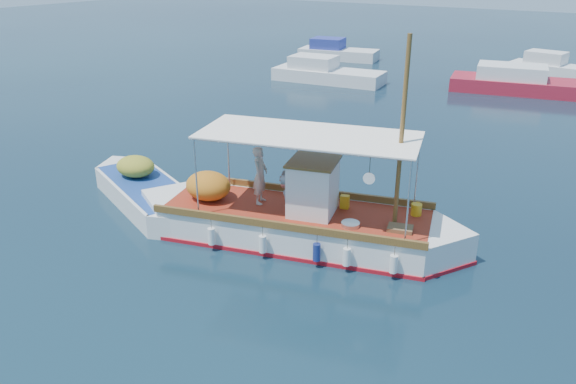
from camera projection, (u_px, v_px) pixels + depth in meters
The scene contains 7 objects.
ground at pixel (306, 243), 16.13m from camera, with size 160.00×160.00×0.00m, color black.
fishing_caique at pixel (293, 221), 16.18m from camera, with size 9.71×4.48×6.12m.
dinghy at pixel (146, 194), 18.56m from camera, with size 6.14×3.62×1.63m.
bg_boat_nw at pixel (325, 74), 36.46m from camera, with size 7.37×3.13×1.80m.
bg_boat_n at pixel (530, 85), 33.39m from camera, with size 10.08×4.58×1.80m.
bg_boat_far_w at pixel (336, 53), 44.33m from camera, with size 6.40×3.36×1.80m.
bg_boat_far_n at pixel (555, 69), 37.98m from camera, with size 6.40×2.99×1.80m.
Camera 1 is at (7.20, -12.35, 7.63)m, focal length 35.00 mm.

